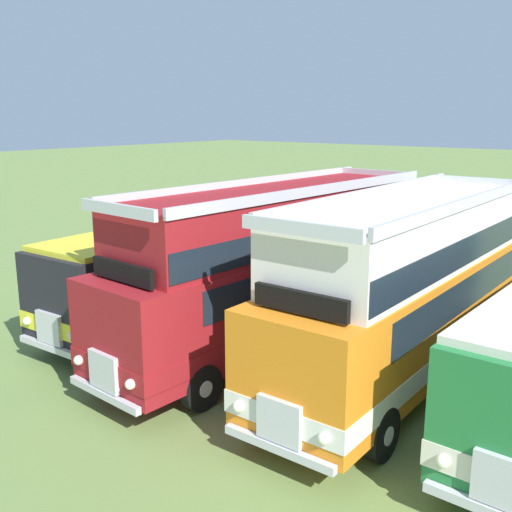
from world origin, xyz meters
TOP-DOWN VIEW (x-y plane):
  - bus_first_in_row at (-14.79, 0.01)m, footprint 3.06×10.13m
  - bus_second_in_row at (-11.08, -0.06)m, footprint 3.07×11.39m
  - bus_third_in_row at (-7.39, 0.08)m, footprint 2.74×10.44m

SIDE VIEW (x-z plane):
  - bus_first_in_row at x=-14.79m, z-range 0.26..3.25m
  - bus_third_in_row at x=-7.39m, z-range 0.10..4.62m
  - bus_second_in_row at x=-11.08m, z-range 0.10..4.62m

